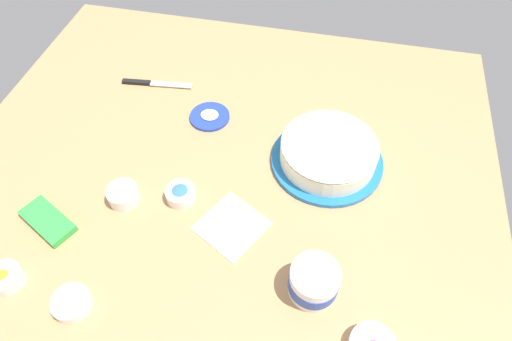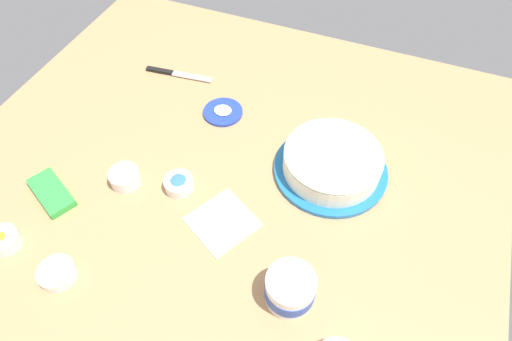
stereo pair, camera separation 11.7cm
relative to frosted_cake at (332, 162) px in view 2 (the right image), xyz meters
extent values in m
plane|color=tan|center=(-0.29, -0.15, -0.04)|extent=(1.54, 1.54, 0.00)
cylinder|color=#1E6BB2|center=(0.00, 0.00, -0.03)|extent=(0.32, 0.32, 0.01)
cylinder|color=brown|center=(0.00, 0.00, 0.00)|extent=(0.25, 0.25, 0.05)
cylinder|color=white|center=(0.00, 0.00, 0.00)|extent=(0.27, 0.27, 0.06)
ellipsoid|color=white|center=(0.00, 0.00, 0.03)|extent=(0.27, 0.27, 0.02)
cylinder|color=white|center=(0.01, -0.39, 0.00)|extent=(0.11, 0.11, 0.09)
cylinder|color=#2347B2|center=(0.01, -0.39, 0.00)|extent=(0.12, 0.12, 0.04)
cylinder|color=white|center=(0.01, -0.39, 0.04)|extent=(0.10, 0.10, 0.01)
cylinder|color=#233DAD|center=(-0.38, 0.10, -0.04)|extent=(0.12, 0.12, 0.01)
ellipsoid|color=white|center=(-0.38, 0.10, -0.03)|extent=(0.06, 0.05, 0.01)
cube|color=silver|center=(-0.55, 0.22, -0.04)|extent=(0.14, 0.04, 0.00)
cube|color=black|center=(-0.66, 0.20, -0.04)|extent=(0.10, 0.03, 0.01)
cylinder|color=white|center=(-0.37, -0.21, -0.02)|extent=(0.08, 0.08, 0.03)
cylinder|color=blue|center=(-0.37, -0.21, -0.02)|extent=(0.07, 0.07, 0.01)
ellipsoid|color=blue|center=(-0.37, -0.21, -0.01)|extent=(0.06, 0.06, 0.02)
cylinder|color=white|center=(-0.69, -0.52, -0.02)|extent=(0.08, 0.08, 0.04)
cylinder|color=orange|center=(-0.69, -0.52, -0.02)|extent=(0.07, 0.07, 0.01)
ellipsoid|color=orange|center=(-0.69, -0.52, -0.01)|extent=(0.06, 0.06, 0.02)
cylinder|color=white|center=(-0.51, -0.25, -0.02)|extent=(0.08, 0.08, 0.04)
cylinder|color=green|center=(-0.51, -0.25, -0.02)|extent=(0.07, 0.07, 0.01)
ellipsoid|color=green|center=(-0.51, -0.25, -0.01)|extent=(0.06, 0.06, 0.02)
cylinder|color=white|center=(-0.51, -0.54, -0.03)|extent=(0.09, 0.09, 0.03)
cylinder|color=pink|center=(-0.51, -0.54, -0.03)|extent=(0.07, 0.07, 0.01)
ellipsoid|color=pink|center=(-0.51, -0.54, -0.02)|extent=(0.06, 0.06, 0.02)
cube|color=green|center=(-0.68, -0.36, -0.03)|extent=(0.17, 0.13, 0.02)
cube|color=white|center=(-0.21, -0.26, -0.04)|extent=(0.20, 0.20, 0.01)
camera|label=1|loc=(-0.03, -0.80, 0.92)|focal=30.14mm
camera|label=2|loc=(0.08, -0.77, 0.92)|focal=30.14mm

